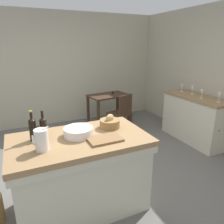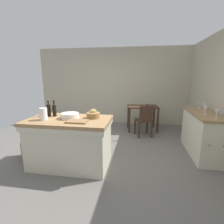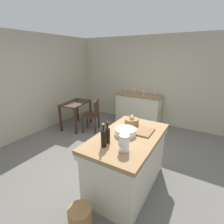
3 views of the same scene
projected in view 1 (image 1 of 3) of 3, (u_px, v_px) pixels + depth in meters
The scene contains 16 objects.
ground_plane at pixel (95, 176), 3.16m from camera, with size 6.76×6.76×0.00m, color #66635E.
wall_back at pixel (55, 70), 5.02m from camera, with size 5.32×0.12×2.60m, color #B2AA93.
island_table at pixel (81, 171), 2.45m from camera, with size 1.50×0.86×0.90m.
side_cabinet at pixel (194, 119), 4.25m from camera, with size 0.52×1.39×0.91m.
writing_desk at pixel (109, 100), 4.95m from camera, with size 0.97×0.68×0.81m.
wooden_chair at pixel (121, 113), 4.53m from camera, with size 0.51×0.51×0.89m.
pitcher at pixel (41, 140), 2.01m from camera, with size 0.17×0.13×0.26m.
wash_bowl at pixel (78, 132), 2.35m from camera, with size 0.33×0.33×0.10m, color white.
bread_basket at pixel (110, 123), 2.59m from camera, with size 0.24×0.24×0.17m.
cutting_board at pixel (105, 139), 2.26m from camera, with size 0.35×0.24×0.02m, color olive.
wine_bottle_dark at pixel (43, 127), 2.28m from camera, with size 0.07×0.07×0.31m.
wine_bottle_amber at pixel (33, 128), 2.22m from camera, with size 0.07×0.07×0.33m.
wine_glass_far_left at pixel (219, 96), 3.67m from camera, with size 0.07×0.07×0.16m.
wine_glass_left at pixel (202, 92), 3.92m from camera, with size 0.07×0.07×0.17m.
wine_glass_middle at pixel (193, 88), 4.24m from camera, with size 0.07×0.07×0.18m.
wine_glass_right at pixel (182, 87), 4.51m from camera, with size 0.07×0.07×0.15m.
Camera 1 is at (-0.90, -2.58, 1.87)m, focal length 34.20 mm.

